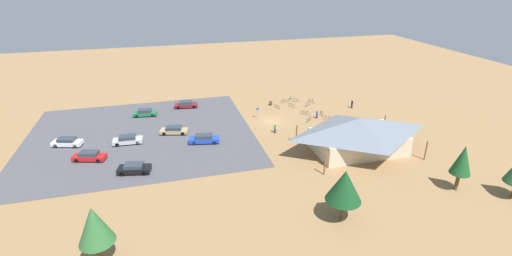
% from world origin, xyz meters
% --- Properties ---
extents(ground, '(160.00, 160.00, 0.00)m').
position_xyz_m(ground, '(0.00, 0.00, 0.00)').
color(ground, '#937047').
rests_on(ground, ground).
extents(parking_lot_asphalt, '(36.75, 32.66, 0.05)m').
position_xyz_m(parking_lot_asphalt, '(22.99, -0.01, 0.03)').
color(parking_lot_asphalt, '#4C4C51').
rests_on(parking_lot_asphalt, ground).
extents(bike_pavilion, '(16.42, 10.89, 5.41)m').
position_xyz_m(bike_pavilion, '(-9.13, 14.78, 3.07)').
color(bike_pavilion, beige).
rests_on(bike_pavilion, ground).
extents(trash_bin, '(0.60, 0.60, 0.90)m').
position_xyz_m(trash_bin, '(-2.47, -8.20, 0.45)').
color(trash_bin, brown).
rests_on(trash_bin, ground).
extents(lot_sign, '(0.56, 0.08, 2.20)m').
position_xyz_m(lot_sign, '(2.06, -1.98, 1.41)').
color(lot_sign, '#99999E').
rests_on(lot_sign, ground).
extents(pine_west, '(3.28, 3.28, 6.15)m').
position_xyz_m(pine_west, '(26.09, 29.07, 4.24)').
color(pine_west, brown).
rests_on(pine_west, ground).
extents(pine_midwest, '(2.46, 2.46, 6.14)m').
position_xyz_m(pine_midwest, '(-15.55, 27.76, 4.20)').
color(pine_midwest, brown).
rests_on(pine_midwest, ground).
extents(pine_far_east, '(3.91, 3.91, 6.13)m').
position_xyz_m(pine_far_east, '(1.14, 29.25, 4.31)').
color(pine_far_east, brown).
rests_on(pine_far_east, ground).
extents(bicycle_red_front_row, '(1.59, 0.57, 0.80)m').
position_xyz_m(bicycle_red_front_row, '(-5.65, -8.94, 0.36)').
color(bicycle_red_front_row, black).
rests_on(bicycle_red_front_row, ground).
extents(bicycle_teal_yard_front, '(1.13, 1.27, 0.82)m').
position_xyz_m(bicycle_teal_yard_front, '(-8.16, -8.80, 0.36)').
color(bicycle_teal_yard_front, black).
rests_on(bicycle_teal_yard_front, ground).
extents(bicycle_white_edge_north, '(0.70, 1.62, 0.86)m').
position_xyz_m(bicycle_white_edge_north, '(-11.15, -7.48, 0.38)').
color(bicycle_white_edge_north, black).
rests_on(bicycle_white_edge_north, ground).
extents(bicycle_green_trailside, '(0.95, 1.41, 0.75)m').
position_xyz_m(bicycle_green_trailside, '(-6.15, -6.13, 0.36)').
color(bicycle_green_trailside, black).
rests_on(bicycle_green_trailside, ground).
extents(bicycle_yellow_lone_west, '(1.50, 0.94, 0.92)m').
position_xyz_m(bicycle_yellow_lone_west, '(-9.65, -5.83, 0.40)').
color(bicycle_yellow_lone_west, black).
rests_on(bicycle_yellow_lone_west, ground).
extents(bicycle_purple_near_porch, '(0.70, 1.54, 0.81)m').
position_xyz_m(bicycle_purple_near_porch, '(-12.62, 2.53, 0.36)').
color(bicycle_purple_near_porch, black).
rests_on(bicycle_purple_near_porch, ground).
extents(bicycle_blue_mid_cluster, '(0.75, 1.50, 0.77)m').
position_xyz_m(bicycle_blue_mid_cluster, '(-3.17, -6.19, 0.36)').
color(bicycle_blue_mid_cluster, black).
rests_on(bicycle_blue_mid_cluster, ground).
extents(bicycle_orange_back_row, '(0.48, 1.65, 0.85)m').
position_xyz_m(bicycle_orange_back_row, '(-10.20, -0.39, 0.37)').
color(bicycle_orange_back_row, black).
rests_on(bicycle_orange_back_row, ground).
extents(bicycle_black_yard_left, '(1.44, 1.05, 0.83)m').
position_xyz_m(bicycle_black_yard_left, '(-7.18, -1.46, 0.39)').
color(bicycle_black_yard_left, black).
rests_on(bicycle_black_yard_left, ground).
extents(bicycle_silver_yard_right, '(1.01, 1.39, 0.81)m').
position_xyz_m(bicycle_silver_yard_right, '(-7.48, -10.31, 0.35)').
color(bicycle_silver_yard_right, black).
rests_on(bicycle_silver_yard_right, ground).
extents(bicycle_red_near_sign, '(0.99, 1.58, 0.89)m').
position_xyz_m(bicycle_red_near_sign, '(-10.06, 2.19, 0.38)').
color(bicycle_red_near_sign, black).
rests_on(bicycle_red_near_sign, ground).
extents(bicycle_teal_by_bin, '(1.36, 1.26, 0.90)m').
position_xyz_m(bicycle_teal_by_bin, '(-6.61, 1.99, 0.39)').
color(bicycle_teal_by_bin, black).
rests_on(bicycle_teal_by_bin, ground).
extents(car_red_back_corner, '(4.87, 2.94, 1.39)m').
position_xyz_m(car_red_back_corner, '(30.00, 7.36, 0.74)').
color(car_red_back_corner, red).
rests_on(car_red_back_corner, parking_lot_asphalt).
extents(car_blue_second_row, '(5.02, 2.60, 1.43)m').
position_xyz_m(car_blue_second_row, '(13.14, 5.94, 0.76)').
color(car_blue_second_row, '#1E42B2').
rests_on(car_blue_second_row, parking_lot_asphalt).
extents(car_maroon_aisle_side, '(4.71, 2.38, 1.37)m').
position_xyz_m(car_maroon_aisle_side, '(14.39, -11.30, 0.73)').
color(car_maroon_aisle_side, maroon).
rests_on(car_maroon_aisle_side, parking_lot_asphalt).
extents(car_silver_near_entry, '(4.62, 2.10, 1.35)m').
position_xyz_m(car_silver_near_entry, '(24.90, 2.99, 0.73)').
color(car_silver_near_entry, '#BCBCC1').
rests_on(car_silver_near_entry, parking_lot_asphalt).
extents(car_black_far_end, '(4.61, 2.72, 1.37)m').
position_xyz_m(car_black_far_end, '(23.59, 12.78, 0.74)').
color(car_black_far_end, black).
rests_on(car_black_far_end, parking_lot_asphalt).
extents(car_white_front_row, '(4.79, 2.94, 1.37)m').
position_xyz_m(car_white_front_row, '(34.01, 1.38, 0.73)').
color(car_white_front_row, white).
rests_on(car_white_front_row, parking_lot_asphalt).
extents(car_green_by_curb, '(4.50, 2.28, 1.37)m').
position_xyz_m(car_green_by_curb, '(22.33, -8.66, 0.73)').
color(car_green_by_curb, '#1E6B3D').
rests_on(car_green_by_curb, parking_lot_asphalt).
extents(car_tan_end_stall, '(4.84, 2.84, 1.31)m').
position_xyz_m(car_tan_end_stall, '(17.54, 1.05, 0.71)').
color(car_tan_end_stall, tan).
rests_on(car_tan_end_stall, parking_lot_asphalt).
extents(visitor_at_bikes, '(0.36, 0.36, 1.68)m').
position_xyz_m(visitor_at_bikes, '(0.96, 5.10, 0.88)').
color(visitor_at_bikes, '#2D3347').
rests_on(visitor_at_bikes, ground).
extents(visitor_crossing_yard, '(0.36, 0.36, 1.63)m').
position_xyz_m(visitor_crossing_yard, '(-8.63, 0.87, 0.85)').
color(visitor_crossing_yard, '#2D3347').
rests_on(visitor_crossing_yard, ground).
extents(visitor_by_pavilion, '(0.36, 0.36, 1.77)m').
position_xyz_m(visitor_by_pavilion, '(-17.70, -2.35, 0.93)').
color(visitor_by_pavilion, '#2D3347').
rests_on(visitor_by_pavilion, ground).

